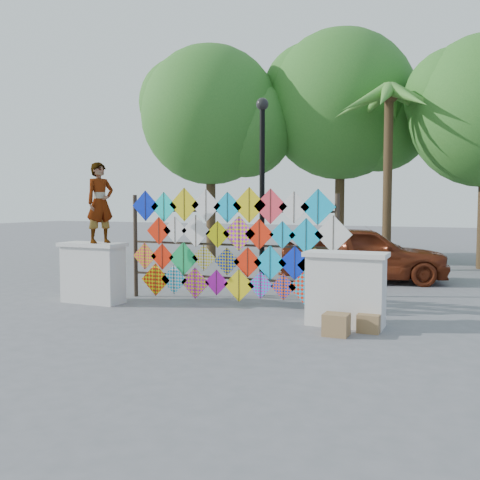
# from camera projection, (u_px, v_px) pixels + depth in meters

# --- Properties ---
(ground) EXTENTS (80.00, 80.00, 0.00)m
(ground) POSITION_uv_depth(u_px,v_px,m) (211.00, 311.00, 10.50)
(ground) COLOR slate
(ground) RESTS_ON ground
(parapet_left) EXTENTS (1.40, 0.65, 1.28)m
(parapet_left) POSITION_uv_depth(u_px,v_px,m) (93.00, 272.00, 11.35)
(parapet_left) COLOR silver
(parapet_left) RESTS_ON ground
(parapet_right) EXTENTS (1.40, 0.65, 1.28)m
(parapet_right) POSITION_uv_depth(u_px,v_px,m) (346.00, 288.00, 9.20)
(parapet_right) COLOR silver
(parapet_right) RESTS_ON ground
(kite_rack) EXTENTS (4.97, 0.24, 2.45)m
(kite_rack) POSITION_uv_depth(u_px,v_px,m) (231.00, 245.00, 11.03)
(kite_rack) COLOR black
(kite_rack) RESTS_ON ground
(tree_west) EXTENTS (5.85, 5.20, 8.01)m
(tree_west) POSITION_uv_depth(u_px,v_px,m) (213.00, 116.00, 20.14)
(tree_west) COLOR #4A361F
(tree_west) RESTS_ON ground
(tree_mid) EXTENTS (6.30, 5.60, 8.61)m
(tree_mid) POSITION_uv_depth(u_px,v_px,m) (344.00, 106.00, 20.15)
(tree_mid) COLOR #4A361F
(tree_mid) RESTS_ON ground
(palm_tree) EXTENTS (3.62, 3.62, 5.83)m
(palm_tree) POSITION_uv_depth(u_px,v_px,m) (389.00, 112.00, 16.60)
(palm_tree) COLOR #4A361F
(palm_tree) RESTS_ON ground
(vendor_woman) EXTENTS (0.60, 0.72, 1.69)m
(vendor_woman) POSITION_uv_depth(u_px,v_px,m) (100.00, 203.00, 11.16)
(vendor_woman) COLOR #99999E
(vendor_woman) RESTS_ON parapet_left
(sedan) EXTENTS (4.80, 3.06, 1.52)m
(sedan) POSITION_uv_depth(u_px,v_px,m) (362.00, 253.00, 14.37)
(sedan) COLOR maroon
(sedan) RESTS_ON ground
(lamppost) EXTENTS (0.28, 0.28, 4.46)m
(lamppost) POSITION_uv_depth(u_px,v_px,m) (262.00, 178.00, 12.02)
(lamppost) COLOR black
(lamppost) RESTS_ON ground
(cardboard_box_near) EXTENTS (0.40, 0.35, 0.35)m
(cardboard_box_near) POSITION_uv_depth(u_px,v_px,m) (336.00, 325.00, 8.54)
(cardboard_box_near) COLOR #8B6243
(cardboard_box_near) RESTS_ON ground
(cardboard_box_far) EXTENTS (0.36, 0.33, 0.30)m
(cardboard_box_far) POSITION_uv_depth(u_px,v_px,m) (369.00, 323.00, 8.77)
(cardboard_box_far) COLOR #8B6243
(cardboard_box_far) RESTS_ON ground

